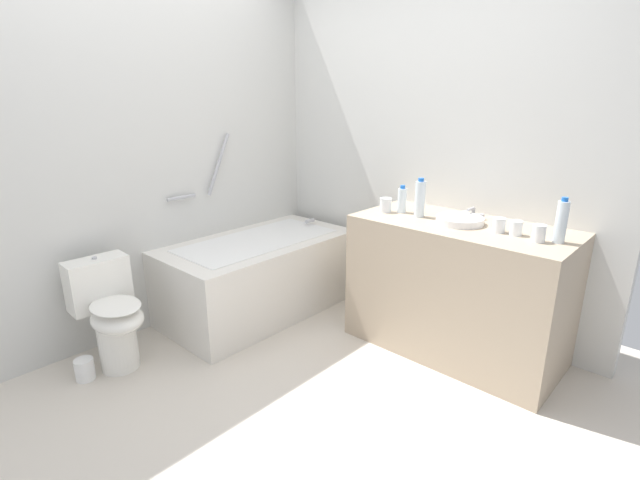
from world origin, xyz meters
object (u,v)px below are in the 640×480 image
object	(u,v)px
drinking_glass_2	(386,205)
drinking_glass_3	(516,228)
water_bottle_0	(420,199)
drinking_glass_1	(539,233)
water_bottle_1	(561,222)
sink_faucet	(473,213)
toilet_paper_roll	(85,369)
toilet	(111,313)
drinking_glass_0	(499,225)
water_bottle_2	(402,200)
sink_basin	(460,220)
bathtub	(259,273)

from	to	relation	value
drinking_glass_2	drinking_glass_3	bearing A→B (deg)	-86.64
water_bottle_0	drinking_glass_1	size ratio (longest dim) A/B	2.66
water_bottle_1	drinking_glass_2	size ratio (longest dim) A/B	2.59
water_bottle_1	sink_faucet	bearing A→B (deg)	73.04
drinking_glass_1	toilet_paper_roll	distance (m)	2.72
toilet	sink_faucet	xyz separation A→B (m)	(1.77, -1.45, 0.54)
drinking_glass_0	toilet	bearing A→B (deg)	132.74
sink_faucet	water_bottle_2	distance (m)	0.46
water_bottle_0	water_bottle_2	bearing A→B (deg)	81.82
drinking_glass_2	drinking_glass_1	bearing A→B (deg)	-89.64
toilet	water_bottle_1	distance (m)	2.65
water_bottle_2	drinking_glass_0	xyz separation A→B (m)	(-0.02, -0.68, -0.04)
sink_basin	water_bottle_1	distance (m)	0.58
drinking_glass_3	toilet_paper_roll	distance (m)	2.66
bathtub	water_bottle_2	size ratio (longest dim) A/B	7.92
water_bottle_1	drinking_glass_2	bearing A→B (deg)	93.54
water_bottle_2	drinking_glass_2	bearing A→B (deg)	126.87
water_bottle_2	bathtub	bearing A→B (deg)	116.51
sink_faucet	drinking_glass_1	bearing A→B (deg)	-115.80
sink_faucet	drinking_glass_0	xyz separation A→B (m)	(-0.20, -0.25, 0.01)
toilet	drinking_glass_2	bearing A→B (deg)	60.55
sink_basin	water_bottle_2	size ratio (longest dim) A/B	1.56
water_bottle_1	water_bottle_2	distance (m)	0.99
drinking_glass_0	drinking_glass_2	distance (m)	0.76
sink_basin	water_bottle_1	size ratio (longest dim) A/B	1.16
bathtub	drinking_glass_3	bearing A→B (deg)	-75.03
bathtub	toilet	world-z (taller)	bathtub
water_bottle_2	drinking_glass_1	size ratio (longest dim) A/B	1.94
bathtub	water_bottle_0	size ratio (longest dim) A/B	5.78
drinking_glass_2	water_bottle_2	bearing A→B (deg)	-53.13
sink_basin	drinking_glass_2	distance (m)	0.51
drinking_glass_3	sink_faucet	bearing A→B (deg)	61.26
water_bottle_0	sink_faucet	bearing A→B (deg)	-54.34
sink_faucet	water_bottle_2	xyz separation A→B (m)	(-0.18, 0.42, 0.05)
sink_faucet	water_bottle_2	size ratio (longest dim) A/B	0.82
toilet	drinking_glass_3	distance (m)	2.46
drinking_glass_3	water_bottle_2	bearing A→B (deg)	88.92
sink_faucet	toilet_paper_roll	world-z (taller)	sink_faucet
toilet	water_bottle_0	xyz separation A→B (m)	(1.58, -1.17, 0.63)
toilet	water_bottle_0	bearing A→B (deg)	55.38
water_bottle_0	toilet_paper_roll	bearing A→B (deg)	147.08
sink_basin	sink_faucet	bearing A→B (deg)	0.00
drinking_glass_0	toilet_paper_roll	xyz separation A→B (m)	(-1.78, 1.68, -0.84)
water_bottle_2	drinking_glass_3	xyz separation A→B (m)	(-0.01, -0.77, -0.04)
water_bottle_0	toilet	bearing A→B (deg)	143.37
water_bottle_0	drinking_glass_2	size ratio (longest dim) A/B	2.64
sink_basin	drinking_glass_0	bearing A→B (deg)	-95.55
toilet	sink_basin	xyz separation A→B (m)	(1.60, -1.45, 0.53)
drinking_glass_0	drinking_glass_2	xyz separation A→B (m)	(-0.04, 0.76, 0.01)
water_bottle_0	water_bottle_2	distance (m)	0.15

